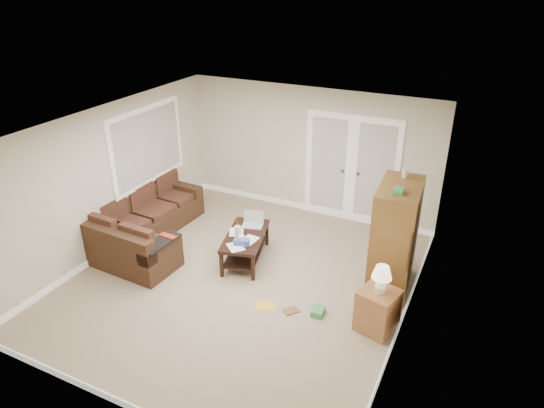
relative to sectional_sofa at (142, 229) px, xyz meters
The scene contains 17 objects.
floor 2.16m from the sectional_sofa, ahead, with size 5.50×5.50×0.00m, color tan.
ceiling 3.07m from the sectional_sofa, ahead, with size 5.00×5.50×0.02m, color silver.
wall_left 1.04m from the sectional_sofa, 150.98° to the right, with size 0.02×5.50×2.50m, color beige.
wall_right 4.73m from the sectional_sofa, ahead, with size 0.02×5.50×2.50m, color beige.
wall_back 3.45m from the sectional_sofa, 50.08° to the left, with size 5.00×0.02×2.50m, color beige.
wall_front 3.76m from the sectional_sofa, 54.23° to the right, with size 5.00×0.02×2.50m, color beige.
baseboards 2.15m from the sectional_sofa, ahead, with size 5.00×5.50×0.10m, color white, non-canonical shape.
french_doors 3.96m from the sectional_sofa, 40.11° to the left, with size 1.80×0.05×2.13m.
window_left 1.52m from the sectional_sofa, 112.85° to the left, with size 0.05×1.92×1.42m.
sectional_sofa is the anchor object (origin of this frame).
coffee_table 1.93m from the sectional_sofa, 10.57° to the left, with size 0.88×1.31×0.81m.
tv_armoire 4.33m from the sectional_sofa, ahead, with size 0.66×1.10×1.82m.
side_cabinet 4.35m from the sectional_sofa, ahead, with size 0.58×0.58×1.00m.
space_heater 4.55m from the sectional_sofa, 29.57° to the left, with size 0.12×0.10×0.30m, color silver.
floor_magazine 2.85m from the sectional_sofa, 13.02° to the right, with size 0.28×0.22×0.01m, color gold.
floor_greenbox 3.55m from the sectional_sofa, ahead, with size 0.17×0.22×0.09m, color #408D4F.
floor_book 3.13m from the sectional_sofa, ahead, with size 0.16×0.22×0.02m, color brown.
Camera 1 is at (3.20, -5.51, 4.44)m, focal length 32.00 mm.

